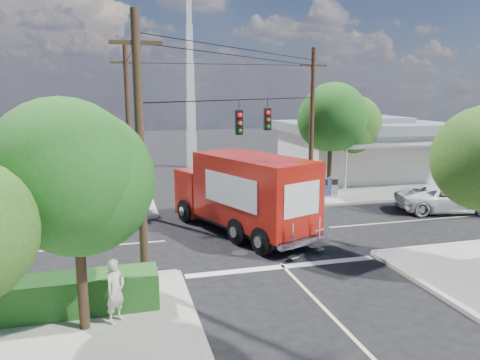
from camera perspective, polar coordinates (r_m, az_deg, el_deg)
name	(u,v)px	position (r m, az deg, el deg)	size (l,w,h in m)	color
ground	(251,234)	(21.98, 1.37, -6.59)	(120.00, 120.00, 0.00)	black
sidewalk_ne	(349,179)	(35.87, 13.19, 0.06)	(14.12, 14.12, 0.14)	gray
sidewalk_nw	(36,196)	(32.04, -23.60, -1.83)	(14.12, 14.12, 0.14)	gray
road_markings	(261,244)	(20.64, 2.54, -7.75)	(32.00, 32.00, 0.01)	beige
building_ne	(363,147)	(37.26, 14.76, 3.88)	(11.80, 10.20, 4.50)	silver
building_nw	(19,160)	(33.41, -25.39, 2.27)	(10.80, 10.20, 4.30)	beige
radio_tower	(191,102)	(40.64, -6.03, 9.42)	(0.80, 0.80, 17.00)	silver
tree_sw_front	(75,179)	(12.81, -19.43, 0.15)	(3.88, 3.78, 6.03)	#422D1C
tree_ne_front	(331,120)	(29.98, 11.08, 7.14)	(4.21, 4.14, 6.66)	#422D1C
tree_ne_back	(351,126)	(33.16, 13.43, 6.38)	(3.77, 3.66, 5.82)	#422D1C
palm_nw_front	(85,119)	(27.70, -18.40, 7.09)	(3.01, 3.08, 5.59)	#422D1C
palm_nw_back	(50,124)	(29.39, -22.12, 6.30)	(3.01, 3.08, 5.19)	#422D1C
utility_poles	(210,132)	(22.24, -3.70, 5.89)	(12.00, 10.68, 9.00)	#473321
picket_fence	(60,285)	(15.76, -21.08, -11.87)	(5.94, 0.06, 1.00)	silver
hedge_sw	(50,296)	(15.05, -22.16, -13.01)	(6.20, 1.20, 1.10)	#194918
vending_boxes	(323,187)	(29.71, 10.04, -0.79)	(1.90, 0.50, 1.10)	#AE1623
delivery_truck	(243,194)	(21.71, 0.41, -1.67)	(5.46, 8.87, 3.70)	black
parked_car	(446,199)	(28.16, 23.87, -2.10)	(2.44, 5.30, 1.47)	silver
pedestrian	(115,291)	(13.88, -14.96, -12.89)	(0.68, 0.45, 1.87)	beige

